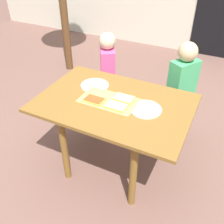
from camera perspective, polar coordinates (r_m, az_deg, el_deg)
The scene contains 10 objects.
ground_plane at distance 2.37m, azimuth 0.40°, elevation -11.52°, with size 16.00×16.00×0.00m, color brown.
dining_table at distance 1.98m, azimuth 0.48°, elevation -0.00°, with size 1.15×0.79×0.68m.
cutting_board at distance 1.91m, azimuth -0.78°, elevation 2.46°, with size 0.43×0.25×0.02m, color tan.
pizza_slice_near_right at distance 1.83m, azimuth 0.93°, elevation 1.36°, with size 0.16×0.10×0.02m.
pizza_slice_far_right at distance 1.92m, azimuth 2.63°, elevation 3.09°, with size 0.16×0.10×0.02m.
pizza_slice_near_left at distance 1.90m, azimuth -3.99°, elevation 2.72°, with size 0.16×0.11×0.02m.
plate_white_left at distance 2.12m, azimuth -3.86°, elevation 5.95°, with size 0.23×0.23×0.01m, color white.
plate_white_right at distance 1.85m, azimuth 7.51°, elevation 0.63°, with size 0.23×0.23×0.01m, color white.
child_left at distance 2.70m, azimuth -0.97°, elevation 9.25°, with size 0.24×0.28×0.93m.
child_right at distance 2.39m, azimuth 15.15°, elevation 5.08°, with size 0.24×0.28×1.00m.
Camera 1 is at (0.69, -1.44, 1.76)m, focal length 41.03 mm.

